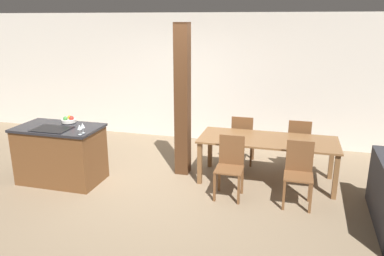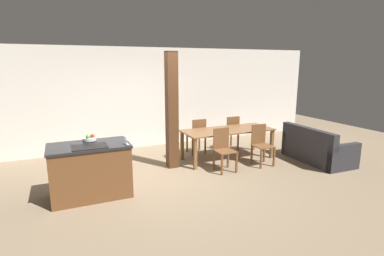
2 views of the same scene
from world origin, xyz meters
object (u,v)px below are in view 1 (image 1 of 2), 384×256
(wine_glass_middle, at_px, (83,126))
(dining_chair_near_left, at_px, (230,165))
(fruit_bowl, at_px, (69,120))
(dining_chair_far_left, at_px, (242,139))
(dining_chair_far_right, at_px, (299,143))
(kitchen_island, at_px, (61,154))
(wine_glass_near, at_px, (79,127))
(dining_table, at_px, (268,144))
(dining_chair_near_right, at_px, (299,172))
(timber_post, at_px, (183,101))

(wine_glass_middle, relative_size, dining_chair_near_left, 0.17)
(fruit_bowl, bearing_deg, dining_chair_far_left, 25.56)
(fruit_bowl, xyz_separation_m, wine_glass_middle, (0.55, -0.48, 0.07))
(dining_chair_far_left, xyz_separation_m, dining_chair_far_right, (0.98, 0.00, 0.00))
(kitchen_island, height_order, dining_chair_far_left, kitchen_island)
(wine_glass_near, distance_m, dining_table, 2.92)
(kitchen_island, height_order, wine_glass_near, wine_glass_near)
(kitchen_island, relative_size, wine_glass_middle, 8.70)
(dining_chair_near_left, bearing_deg, dining_chair_near_right, 0.00)
(fruit_bowl, distance_m, wine_glass_near, 0.79)
(timber_post, bearing_deg, kitchen_island, -154.78)
(dining_chair_near_right, height_order, timber_post, timber_post)
(wine_glass_middle, height_order, dining_chair_near_left, wine_glass_middle)
(dining_table, relative_size, dining_chair_near_left, 2.39)
(fruit_bowl, relative_size, dining_chair_near_right, 0.26)
(dining_chair_near_left, relative_size, dining_chair_far_left, 1.00)
(wine_glass_middle, bearing_deg, fruit_bowl, 138.95)
(wine_glass_near, bearing_deg, dining_chair_far_left, 40.74)
(wine_glass_near, bearing_deg, dining_chair_near_left, 13.40)
(dining_chair_near_left, relative_size, dining_chair_near_right, 1.00)
(wine_glass_middle, bearing_deg, dining_table, 22.57)
(dining_chair_near_right, relative_size, dining_chair_far_right, 1.00)
(dining_chair_near_right, xyz_separation_m, timber_post, (-1.91, 0.66, 0.78))
(timber_post, bearing_deg, dining_chair_near_left, -35.41)
(wine_glass_near, xyz_separation_m, dining_chair_far_right, (3.13, 1.85, -0.57))
(fruit_bowl, height_order, dining_chair_far_right, fruit_bowl)
(dining_table, height_order, dining_chair_near_left, dining_chair_near_left)
(dining_table, bearing_deg, dining_chair_near_left, -126.25)
(wine_glass_near, height_order, wine_glass_middle, same)
(dining_chair_far_right, bearing_deg, dining_chair_near_left, 53.75)
(dining_table, bearing_deg, dining_chair_near_right, -53.75)
(wine_glass_middle, xyz_separation_m, dining_chair_near_right, (3.13, 0.43, -0.57))
(dining_table, bearing_deg, timber_post, -179.57)
(dining_chair_near_right, bearing_deg, dining_table, 126.25)
(dining_chair_near_left, bearing_deg, wine_glass_near, -166.60)
(dining_chair_near_right, bearing_deg, dining_chair_far_right, 90.00)
(wine_glass_near, distance_m, dining_chair_near_left, 2.28)
(dining_chair_near_right, distance_m, dining_chair_far_right, 1.34)
(fruit_bowl, xyz_separation_m, dining_chair_far_left, (2.70, 1.29, -0.49))
(wine_glass_near, bearing_deg, wine_glass_middle, 90.00)
(dining_table, xyz_separation_m, timber_post, (-1.42, -0.01, 0.62))
(wine_glass_near, bearing_deg, timber_post, 43.78)
(dining_chair_near_right, relative_size, dining_chair_far_left, 1.00)
(fruit_bowl, bearing_deg, wine_glass_near, -45.68)
(dining_table, distance_m, dining_chair_near_right, 0.85)
(dining_chair_far_left, height_order, dining_chair_far_right, same)
(fruit_bowl, height_order, wine_glass_near, wine_glass_near)
(wine_glass_near, distance_m, dining_chair_far_right, 3.68)
(dining_chair_near_right, bearing_deg, dining_chair_far_left, 126.25)
(dining_chair_far_left, height_order, timber_post, timber_post)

